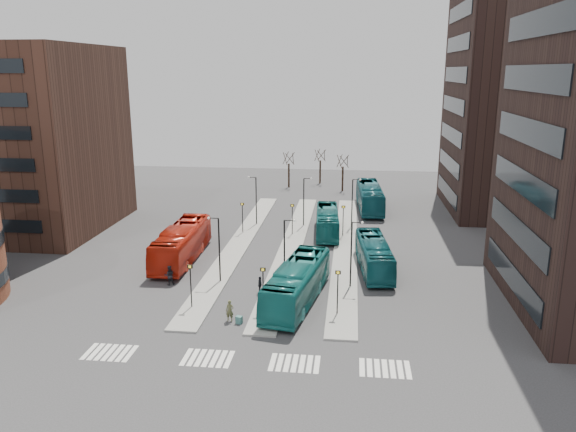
# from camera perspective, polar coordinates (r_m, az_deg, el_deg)

# --- Properties ---
(ground) EXTENTS (160.00, 160.00, 0.00)m
(ground) POSITION_cam_1_polar(r_m,az_deg,el_deg) (36.42, -8.22, -17.21)
(ground) COLOR #2F2F32
(ground) RESTS_ON ground
(island_left) EXTENTS (2.50, 45.00, 0.15)m
(island_left) POSITION_cam_1_polar(r_m,az_deg,el_deg) (64.00, -4.95, -2.74)
(island_left) COLOR gray
(island_left) RESTS_ON ground
(island_mid) EXTENTS (2.50, 45.00, 0.15)m
(island_mid) POSITION_cam_1_polar(r_m,az_deg,el_deg) (63.11, 0.41, -2.94)
(island_mid) COLOR gray
(island_mid) RESTS_ON ground
(island_right) EXTENTS (2.50, 45.00, 0.15)m
(island_right) POSITION_cam_1_polar(r_m,az_deg,el_deg) (62.78, 5.87, -3.11)
(island_right) COLOR gray
(island_right) RESTS_ON ground
(suitcase) EXTENTS (0.56, 0.50, 0.59)m
(suitcase) POSITION_cam_1_polar(r_m,az_deg,el_deg) (44.49, -4.99, -10.46)
(suitcase) COLOR navy
(suitcase) RESTS_ON ground
(red_bus) EXTENTS (3.23, 13.14, 3.65)m
(red_bus) POSITION_cam_1_polar(r_m,az_deg,el_deg) (58.89, -10.75, -2.72)
(red_bus) COLOR #B61F0E
(red_bus) RESTS_ON ground
(teal_bus_a) EXTENTS (4.99, 12.87, 3.50)m
(teal_bus_a) POSITION_cam_1_polar(r_m,az_deg,el_deg) (47.49, 0.94, -6.83)
(teal_bus_a) COLOR #156966
(teal_bus_a) RESTS_ON ground
(teal_bus_b) EXTENTS (3.20, 11.10, 3.05)m
(teal_bus_b) POSITION_cam_1_polar(r_m,az_deg,el_deg) (67.25, 4.01, -0.57)
(teal_bus_b) COLOR #125E5E
(teal_bus_b) RESTS_ON ground
(teal_bus_c) EXTENTS (3.67, 11.36, 3.11)m
(teal_bus_c) POSITION_cam_1_polar(r_m,az_deg,el_deg) (55.64, 8.73, -3.95)
(teal_bus_c) COLOR #12545B
(teal_bus_c) RESTS_ON ground
(teal_bus_d) EXTENTS (3.76, 13.13, 3.62)m
(teal_bus_d) POSITION_cam_1_polar(r_m,az_deg,el_deg) (79.55, 8.31, 1.91)
(teal_bus_d) COLOR #12525D
(teal_bus_d) RESTS_ON ground
(traveller) EXTENTS (0.65, 0.44, 1.73)m
(traveller) POSITION_cam_1_polar(r_m,az_deg,el_deg) (44.71, -5.94, -9.55)
(traveller) COLOR brown
(traveller) RESTS_ON ground
(commuter_a) EXTENTS (1.07, 0.96, 1.83)m
(commuter_a) POSITION_cam_1_polar(r_m,az_deg,el_deg) (52.72, -11.96, -5.91)
(commuter_a) COLOR black
(commuter_a) RESTS_ON ground
(commuter_b) EXTENTS (0.45, 0.92, 1.53)m
(commuter_b) POSITION_cam_1_polar(r_m,az_deg,el_deg) (49.89, -2.87, -6.98)
(commuter_b) COLOR black
(commuter_b) RESTS_ON ground
(commuter_c) EXTENTS (0.88, 1.20, 1.67)m
(commuter_c) POSITION_cam_1_polar(r_m,az_deg,el_deg) (50.11, 1.43, -6.78)
(commuter_c) COLOR black
(commuter_c) RESTS_ON ground
(crosswalk_stripes) EXTENTS (22.35, 2.40, 0.01)m
(crosswalk_stripes) POSITION_cam_1_polar(r_m,az_deg,el_deg) (39.43, -4.17, -14.42)
(crosswalk_stripes) COLOR silver
(crosswalk_stripes) RESTS_ON ground
(office_block) EXTENTS (25.00, 20.12, 22.00)m
(office_block) POSITION_cam_1_polar(r_m,az_deg,el_deg) (77.06, -27.11, 6.99)
(office_block) COLOR #3F261D
(office_block) RESTS_ON ground
(tower_far) EXTENTS (20.12, 20.00, 30.00)m
(tower_far) POSITION_cam_1_polar(r_m,az_deg,el_deg) (83.32, 23.40, 10.62)
(tower_far) COLOR black
(tower_far) RESTS_ON ground
(sign_poles) EXTENTS (12.45, 22.12, 3.65)m
(sign_poles) POSITION_cam_1_polar(r_m,az_deg,el_deg) (55.82, -0.77, -2.79)
(sign_poles) COLOR black
(sign_poles) RESTS_ON ground
(lamp_posts) EXTENTS (14.04, 20.24, 6.12)m
(lamp_posts) POSITION_cam_1_polar(r_m,az_deg,el_deg) (60.16, 0.81, -0.35)
(lamp_posts) COLOR black
(lamp_posts) RESTS_ON ground
(bare_trees) EXTENTS (10.97, 8.14, 5.90)m
(bare_trees) POSITION_cam_1_polar(r_m,az_deg,el_deg) (94.11, 2.96, 4.58)
(bare_trees) COLOR black
(bare_trees) RESTS_ON ground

